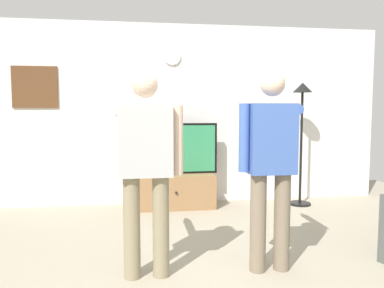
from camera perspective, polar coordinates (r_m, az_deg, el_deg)
name	(u,v)px	position (r m, az deg, el deg)	size (l,w,h in m)	color
back_wall	(177,115)	(5.76, -2.29, 4.48)	(6.40, 0.10, 2.70)	silver
tv_stand	(174,191)	(5.53, -2.67, -7.09)	(1.16, 0.51, 0.49)	#997047
television	(174,149)	(5.48, -2.74, -0.69)	(1.26, 0.07, 0.74)	black
wall_clock	(172,56)	(5.75, -3.04, 13.11)	(0.25, 0.25, 0.03)	white
framed_picture	(35,87)	(5.86, -22.70, 7.97)	(0.63, 0.04, 0.59)	brown
floor_lamp	(302,118)	(5.79, 16.31, 3.81)	(0.32, 0.32, 1.82)	black
person_standing_nearer_lamp	(146,162)	(3.15, -7.03, -2.71)	(0.62, 0.78, 1.72)	gray
person_standing_nearer_couch	(271,160)	(3.33, 11.84, -2.34)	(0.58, 0.78, 1.74)	#7A6B56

